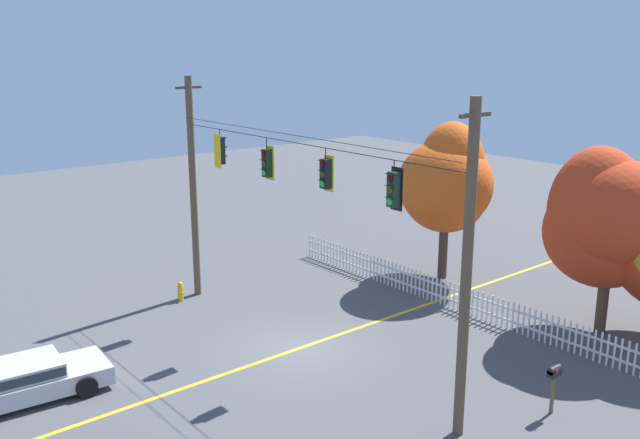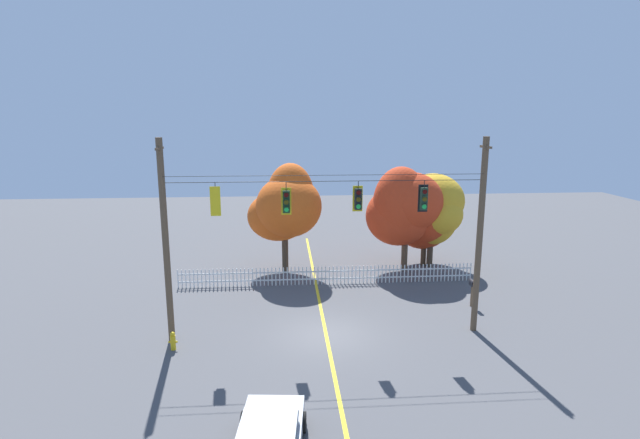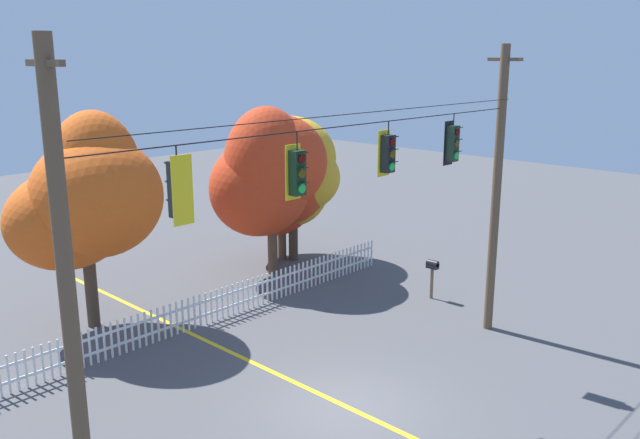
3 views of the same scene
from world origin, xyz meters
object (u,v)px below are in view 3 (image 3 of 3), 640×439
Objects in this scene: traffic_signal_southbound_primary at (178,189)px; traffic_signal_westbound_side at (297,173)px; autumn_maple_mid at (268,173)px; autumn_oak_far_east at (281,178)px; traffic_signal_eastbound_side at (388,154)px; traffic_signal_northbound_primary at (452,143)px; roadside_mailbox at (432,267)px; autumn_maple_far_west at (294,170)px; autumn_maple_near_fence at (88,199)px.

traffic_signal_southbound_primary is 2.97m from traffic_signal_westbound_side.
autumn_maple_mid is 1.18× the size of autumn_oak_far_east.
traffic_signal_northbound_primary is at bearing 0.01° from traffic_signal_eastbound_side.
traffic_signal_eastbound_side is 0.93× the size of roadside_mailbox.
roadside_mailbox is (-0.00, -7.09, -2.70)m from autumn_maple_far_west.
autumn_maple_near_fence is 1.22× the size of autumn_oak_far_east.
traffic_signal_westbound_side is 0.22× the size of autumn_maple_mid.
autumn_maple_mid is 1.10× the size of autumn_maple_far_west.
traffic_signal_northbound_primary is 0.20× the size of autumn_maple_near_fence.
traffic_signal_eastbound_side reaches higher than autumn_oak_far_east.
traffic_signal_southbound_primary reaches higher than autumn_oak_far_east.
autumn_maple_far_west is 4.23× the size of roadside_mailbox.
autumn_maple_near_fence is (-3.06, 9.30, -2.02)m from traffic_signal_eastbound_side.
autumn_oak_far_east is (3.16, 10.23, -2.66)m from traffic_signal_northbound_primary.
traffic_signal_northbound_primary is at bearing -57.41° from autumn_maple_near_fence.
autumn_maple_near_fence is (3.00, 9.32, -2.02)m from traffic_signal_southbound_primary.
traffic_signal_eastbound_side is at bearing -156.44° from roadside_mailbox.
traffic_signal_northbound_primary is 11.21m from autumn_maple_near_fence.
traffic_signal_northbound_primary is at bearing -98.75° from autumn_maple_mid.
autumn_maple_far_west is 7.59m from roadside_mailbox.
traffic_signal_southbound_primary is at bearing -179.62° from traffic_signal_westbound_side.
autumn_maple_near_fence is (0.03, 9.30, -1.94)m from traffic_signal_westbound_side.
traffic_signal_eastbound_side is at bearing -120.58° from autumn_oak_far_east.
traffic_signal_northbound_primary is at bearing -110.02° from autumn_maple_far_west.
autumn_oak_far_east is at bearing 59.42° from traffic_signal_eastbound_side.
traffic_signal_eastbound_side is (3.09, -0.00, 0.08)m from traffic_signal_westbound_side.
traffic_signal_westbound_side is 0.21× the size of autumn_maple_near_fence.
autumn_maple_mid is (7.37, 9.04, -2.04)m from traffic_signal_westbound_side.
autumn_maple_near_fence is at bearing 72.12° from traffic_signal_southbound_primary.
traffic_signal_northbound_primary is 0.98× the size of roadside_mailbox.
traffic_signal_eastbound_side is 10.22m from autumn_maple_mid.
traffic_signal_northbound_primary is 11.04m from autumn_oak_far_east.
traffic_signal_southbound_primary is 0.97× the size of traffic_signal_westbound_side.
autumn_maple_near_fence reaches higher than autumn_maple_mid.
traffic_signal_southbound_primary is at bearing -139.75° from autumn_oak_far_east.
autumn_maple_far_west reaches higher than autumn_oak_far_east.
traffic_signal_southbound_primary is 1.04× the size of traffic_signal_eastbound_side.
traffic_signal_westbound_side is 13.96m from autumn_oak_far_east.
autumn_maple_far_west is at bearing -33.46° from autumn_oak_far_east.
autumn_oak_far_east is 0.93× the size of autumn_maple_far_west.
autumn_oak_far_east is (9.14, 10.23, -2.61)m from traffic_signal_westbound_side.
autumn_maple_mid reaches higher than roadside_mailbox.
autumn_oak_far_east is at bearing 48.24° from traffic_signal_westbound_side.
traffic_signal_northbound_primary is (5.98, 0.00, 0.05)m from traffic_signal_westbound_side.
autumn_maple_mid is 2.41m from autumn_maple_far_west.
autumn_maple_mid is 4.65× the size of roadside_mailbox.
autumn_maple_near_fence reaches higher than autumn_maple_far_west.
traffic_signal_westbound_side is 14.00m from autumn_maple_far_west.
roadside_mailbox is at bearing -70.26° from autumn_maple_mid.
traffic_signal_southbound_primary is at bearing -167.20° from roadside_mailbox.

